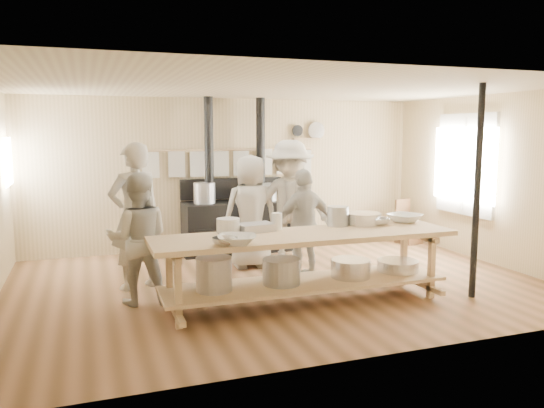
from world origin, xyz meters
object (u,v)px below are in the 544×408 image
roasting_pan (256,227)px  cook_by_window (290,204)px  cook_center (251,212)px  cook_right (305,225)px  cook_far_left (135,216)px  prep_table (305,261)px  chair (408,230)px  stove (236,221)px  cook_left (138,239)px

roasting_pan → cook_by_window: bearing=54.6°
roasting_pan → cook_center: bearing=75.1°
cook_by_window → roasting_pan: (-0.96, -1.36, -0.06)m
cook_right → roasting_pan: (-0.91, -0.67, 0.13)m
cook_right → cook_far_left: bearing=-17.9°
cook_far_left → cook_by_window: size_ratio=0.99×
cook_right → cook_by_window: bearing=-103.8°
prep_table → roasting_pan: roasting_pan is taller
cook_by_window → roasting_pan: size_ratio=4.57×
cook_center → chair: cook_center is taller
prep_table → chair: (3.15, 2.57, -0.28)m
cook_center → roasting_pan: (-0.41, -1.53, 0.05)m
cook_far_left → cook_by_window: 2.31m
cook_center → chair: size_ratio=2.12×
cook_far_left → cook_right: size_ratio=1.24×
cook_far_left → roasting_pan: 1.65m
cook_by_window → roasting_pan: bearing=-111.5°
stove → roasting_pan: 2.76m
prep_table → cook_center: 1.88m
cook_left → cook_by_window: size_ratio=0.81×
cook_left → stove: bearing=-119.7°
stove → cook_right: (0.41, -2.03, 0.24)m
prep_table → chair: prep_table is taller
chair → stove: bearing=157.1°
cook_far_left → cook_right: (2.23, -0.32, -0.18)m
prep_table → cook_by_window: cook_by_window is taller
cook_by_window → cook_far_left: bearing=-156.9°
cook_by_window → stove: bearing=123.1°
prep_table → cook_left: (-1.84, 0.69, 0.26)m
stove → cook_by_window: (0.46, -1.33, 0.43)m
cook_right → chair: cook_right is taller
cook_right → cook_left: bearing=-2.0°
roasting_pan → prep_table: bearing=-33.1°
stove → cook_by_window: size_ratio=1.36×
stove → roasting_pan: (-0.50, -2.69, 0.38)m
roasting_pan → cook_right: bearing=36.0°
cook_far_left → cook_right: bearing=152.5°
stove → cook_center: stove is taller
cook_left → cook_by_window: cook_by_window is taller
prep_table → cook_far_left: size_ratio=1.90×
cook_center → roasting_pan: cook_center is taller
prep_table → roasting_pan: 0.70m
cook_left → cook_center: cook_center is taller
prep_table → chair: size_ratio=4.51×
chair → roasting_pan: (-3.65, -2.25, 0.66)m
cook_far_left → cook_center: bearing=178.1°
cook_left → cook_far_left: bearing=-83.4°
chair → cook_left: bearing=-174.2°
cook_right → cook_center: bearing=-69.0°
cook_right → stove: bearing=-88.2°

